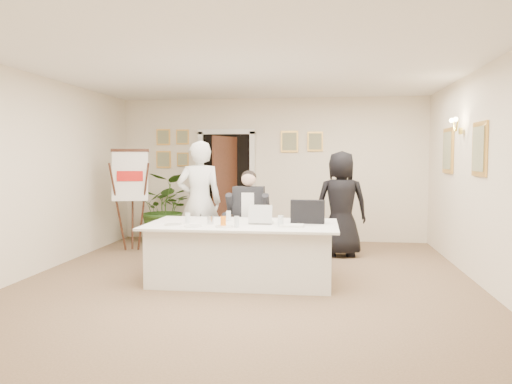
{
  "coord_description": "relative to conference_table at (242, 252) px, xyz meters",
  "views": [
    {
      "loc": [
        0.97,
        -6.31,
        1.64
      ],
      "look_at": [
        0.07,
        0.6,
        1.16
      ],
      "focal_mm": 35.0,
      "sensor_mm": 36.0,
      "label": 1
    }
  ],
  "objects": [
    {
      "name": "laptop_bag",
      "position": [
        0.85,
        0.11,
        0.54
      ],
      "size": [
        0.45,
        0.16,
        0.31
      ],
      "primitive_type": "cube",
      "rotation": [
        0.0,
        0.0,
        -0.08
      ],
      "color": "black",
      "rests_on": "conference_table"
    },
    {
      "name": "glass_b",
      "position": [
        -0.01,
        -0.38,
        0.45
      ],
      "size": [
        0.07,
        0.07,
        0.14
      ],
      "primitive_type": "cylinder",
      "rotation": [
        0.0,
        0.0,
        -0.15
      ],
      "color": "silver",
      "rests_on": "conference_table"
    },
    {
      "name": "glass_c",
      "position": [
        0.53,
        -0.24,
        0.45
      ],
      "size": [
        0.08,
        0.08,
        0.14
      ],
      "primitive_type": "cylinder",
      "rotation": [
        0.0,
        0.0,
        0.2
      ],
      "color": "silver",
      "rests_on": "conference_table"
    },
    {
      "name": "wall_front",
      "position": [
        0.06,
        -3.63,
        1.01
      ],
      "size": [
        6.0,
        0.1,
        2.8
      ],
      "primitive_type": "cube",
      "color": "beige",
      "rests_on": "floor"
    },
    {
      "name": "standing_man",
      "position": [
        -0.84,
        1.08,
        0.55
      ],
      "size": [
        0.79,
        0.64,
        1.89
      ],
      "primitive_type": "imported",
      "rotation": [
        0.0,
        0.0,
        3.44
      ],
      "color": "silver",
      "rests_on": "floor"
    },
    {
      "name": "plate_mid",
      "position": [
        -0.56,
        -0.4,
        0.39
      ],
      "size": [
        0.28,
        0.28,
        0.01
      ],
      "primitive_type": "cylinder",
      "rotation": [
        0.0,
        0.0,
        -0.25
      ],
      "color": "white",
      "rests_on": "conference_table"
    },
    {
      "name": "oj_glass",
      "position": [
        -0.19,
        -0.33,
        0.45
      ],
      "size": [
        0.08,
        0.08,
        0.13
      ],
      "primitive_type": "cylinder",
      "rotation": [
        0.0,
        0.0,
        -0.21
      ],
      "color": "orange",
      "rests_on": "conference_table"
    },
    {
      "name": "pictures_back_wall",
      "position": [
        -0.74,
        3.34,
        1.46
      ],
      "size": [
        3.4,
        0.06,
        0.8
      ],
      "primitive_type": null,
      "color": "gold",
      "rests_on": "wall_back"
    },
    {
      "name": "flip_chart",
      "position": [
        -2.26,
        1.86,
        0.42
      ],
      "size": [
        0.63,
        0.46,
        1.75
      ],
      "color": "#321B0F",
      "rests_on": "floor"
    },
    {
      "name": "paper_stack",
      "position": [
        0.67,
        -0.24,
        0.4
      ],
      "size": [
        0.3,
        0.21,
        0.03
      ],
      "primitive_type": "cube",
      "rotation": [
        0.0,
        0.0,
        -0.04
      ],
      "color": "white",
      "rests_on": "conference_table"
    },
    {
      "name": "plate_near",
      "position": [
        -0.17,
        -0.38,
        0.39
      ],
      "size": [
        0.26,
        0.26,
        0.01
      ],
      "primitive_type": "cylinder",
      "rotation": [
        0.0,
        0.0,
        -0.14
      ],
      "color": "white",
      "rests_on": "conference_table"
    },
    {
      "name": "pictures_right_wall",
      "position": [
        3.03,
        1.07,
        1.36
      ],
      "size": [
        0.06,
        2.2,
        0.8
      ],
      "primitive_type": null,
      "color": "gold",
      "rests_on": "wall_right"
    },
    {
      "name": "wall_sconce",
      "position": [
        2.96,
        1.07,
        1.71
      ],
      "size": [
        0.2,
        0.3,
        0.24
      ],
      "primitive_type": null,
      "color": "gold",
      "rests_on": "wall_right"
    },
    {
      "name": "laptop",
      "position": [
        0.25,
        0.03,
        0.52
      ],
      "size": [
        0.32,
        0.35,
        0.28
      ],
      "primitive_type": null,
      "rotation": [
        0.0,
        0.0,
        -0.03
      ],
      "color": "#B7BABC",
      "rests_on": "conference_table"
    },
    {
      "name": "ceiling",
      "position": [
        0.06,
        -0.13,
        2.41
      ],
      "size": [
        6.0,
        7.0,
        0.02
      ],
      "primitive_type": "cube",
      "color": "white",
      "rests_on": "wall_back"
    },
    {
      "name": "plate_left",
      "position": [
        -0.85,
        -0.29,
        0.39
      ],
      "size": [
        0.27,
        0.27,
        0.01
      ],
      "primitive_type": "cylinder",
      "rotation": [
        0.0,
        0.0,
        -0.26
      ],
      "color": "white",
      "rests_on": "conference_table"
    },
    {
      "name": "wall_left",
      "position": [
        -2.94,
        -0.13,
        1.01
      ],
      "size": [
        0.1,
        7.0,
        2.8
      ],
      "primitive_type": "cube",
      "color": "beige",
      "rests_on": "floor"
    },
    {
      "name": "doorway",
      "position": [
        -0.83,
        3.19,
        0.65
      ],
      "size": [
        1.14,
        0.86,
        2.2
      ],
      "color": "black",
      "rests_on": "floor"
    },
    {
      "name": "potted_palm",
      "position": [
        -1.94,
        2.83,
        0.28
      ],
      "size": [
        1.27,
        1.12,
        1.35
      ],
      "primitive_type": "imported",
      "rotation": [
        0.0,
        0.0,
        -0.06
      ],
      "color": "#30571D",
      "rests_on": "floor"
    },
    {
      "name": "glass_a",
      "position": [
        -0.72,
        -0.08,
        0.45
      ],
      "size": [
        0.07,
        0.07,
        0.14
      ],
      "primitive_type": "cylinder",
      "rotation": [
        0.0,
        0.0,
        0.03
      ],
      "color": "silver",
      "rests_on": "conference_table"
    },
    {
      "name": "floor",
      "position": [
        0.06,
        -0.13,
        -0.39
      ],
      "size": [
        7.0,
        7.0,
        0.0
      ],
      "primitive_type": "plane",
      "color": "brown",
      "rests_on": "ground"
    },
    {
      "name": "seated_man",
      "position": [
        -0.05,
        0.91,
        0.34
      ],
      "size": [
        0.74,
        0.78,
        1.47
      ],
      "primitive_type": null,
      "rotation": [
        0.0,
        0.0,
        0.19
      ],
      "color": "black",
      "rests_on": "floor"
    },
    {
      "name": "standing_woman",
      "position": [
        1.36,
        1.87,
        0.48
      ],
      "size": [
        0.9,
        0.63,
        1.75
      ],
      "primitive_type": "imported",
      "rotation": [
        0.0,
        0.0,
        3.23
      ],
      "color": "black",
      "rests_on": "floor"
    },
    {
      "name": "conference_table",
      "position": [
        0.0,
        0.0,
        0.0
      ],
      "size": [
        2.49,
        1.34,
        0.78
      ],
      "color": "white",
      "rests_on": "floor"
    },
    {
      "name": "glass_d",
      "position": [
        -0.23,
        0.22,
        0.45
      ],
      "size": [
        0.07,
        0.07,
        0.14
      ],
      "primitive_type": "cylinder",
      "rotation": [
        0.0,
        0.0,
        0.12
      ],
      "color": "silver",
      "rests_on": "conference_table"
    },
    {
      "name": "wall_back",
      "position": [
        0.06,
        3.37,
        1.01
      ],
      "size": [
        6.0,
        0.1,
        2.8
      ],
      "primitive_type": "cube",
      "color": "beige",
      "rests_on": "floor"
    },
    {
      "name": "steel_jug",
      "position": [
        -0.4,
        -0.14,
        0.44
      ],
      "size": [
        0.11,
        0.11,
        0.11
      ],
      "primitive_type": "cylinder",
      "rotation": [
        0.0,
        0.0,
        0.19
      ],
      "color": "silver",
      "rests_on": "conference_table"
    },
    {
      "name": "wall_right",
      "position": [
        3.06,
        -0.13,
        1.01
      ],
      "size": [
        0.1,
        7.0,
        2.8
      ],
      "primitive_type": "cube",
      "color": "beige",
      "rests_on": "floor"
    }
  ]
}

